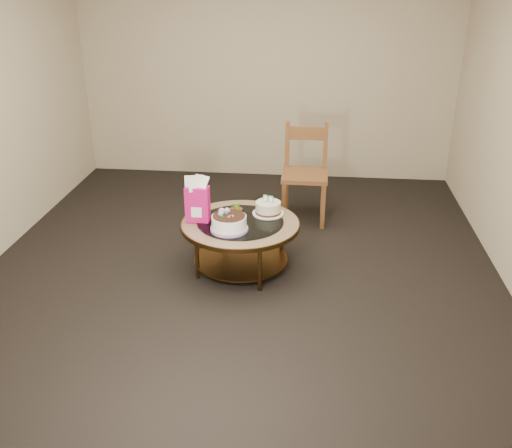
# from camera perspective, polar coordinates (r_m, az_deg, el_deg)

# --- Properties ---
(ground) EXTENTS (5.00, 5.00, 0.00)m
(ground) POSITION_cam_1_polar(r_m,az_deg,el_deg) (5.07, -1.51, -4.48)
(ground) COLOR black
(ground) RESTS_ON ground
(room_walls) EXTENTS (4.52, 5.02, 2.61)m
(room_walls) POSITION_cam_1_polar(r_m,az_deg,el_deg) (4.52, -1.73, 12.86)
(room_walls) COLOR tan
(room_walls) RESTS_ON ground
(coffee_table) EXTENTS (1.02, 1.02, 0.46)m
(coffee_table) POSITION_cam_1_polar(r_m,az_deg,el_deg) (4.89, -1.56, -0.61)
(coffee_table) COLOR #503517
(coffee_table) RESTS_ON ground
(decorated_cake) EXTENTS (0.31, 0.31, 0.18)m
(decorated_cake) POSITION_cam_1_polar(r_m,az_deg,el_deg) (4.68, -2.72, 0.05)
(decorated_cake) COLOR #A58AC3
(decorated_cake) RESTS_ON coffee_table
(cream_cake) EXTENTS (0.27, 0.27, 0.17)m
(cream_cake) POSITION_cam_1_polar(r_m,az_deg,el_deg) (4.99, 1.22, 1.59)
(cream_cake) COLOR white
(cream_cake) RESTS_ON coffee_table
(gift_bag) EXTENTS (0.20, 0.15, 0.40)m
(gift_bag) POSITION_cam_1_polar(r_m,az_deg,el_deg) (4.83, -5.89, 2.48)
(gift_bag) COLOR #E81587
(gift_bag) RESTS_ON coffee_table
(pillar_candle) EXTENTS (0.11, 0.11, 0.08)m
(pillar_candle) POSITION_cam_1_polar(r_m,az_deg,el_deg) (5.07, -1.99, 1.63)
(pillar_candle) COLOR tan
(pillar_candle) RESTS_ON coffee_table
(dining_chair) EXTENTS (0.46, 0.46, 1.00)m
(dining_chair) POSITION_cam_1_polar(r_m,az_deg,el_deg) (5.89, 4.92, 5.13)
(dining_chair) COLOR brown
(dining_chair) RESTS_ON ground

